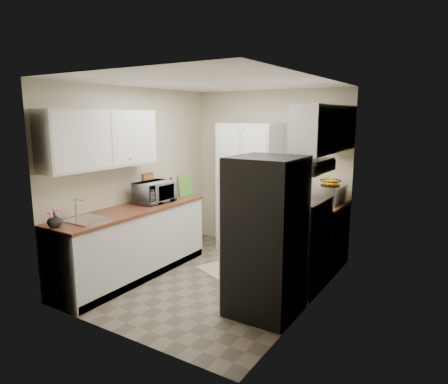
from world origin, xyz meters
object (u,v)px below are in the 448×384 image
object	(u,v)px
pantry_cabinet	(249,188)
microwave	(155,192)
wine_bottle	(171,189)
toaster_oven	(329,194)
electric_range	(297,250)
refrigerator	(266,237)

from	to	relation	value
pantry_cabinet	microwave	bearing A→B (deg)	-120.86
wine_bottle	toaster_oven	distance (m)	2.25
microwave	toaster_oven	distance (m)	2.41
pantry_cabinet	electric_range	bearing A→B (deg)	-38.22
electric_range	toaster_oven	size ratio (longest dim) A/B	2.59
microwave	toaster_oven	size ratio (longest dim) A/B	1.21
pantry_cabinet	wine_bottle	size ratio (longest dim) A/B	7.20
wine_bottle	electric_range	bearing A→B (deg)	0.66
refrigerator	toaster_oven	xyz separation A→B (m)	(0.15, 1.65, 0.20)
refrigerator	microwave	size ratio (longest dim) A/B	3.21
wine_bottle	toaster_oven	size ratio (longest dim) A/B	0.64
wine_bottle	toaster_oven	xyz separation A→B (m)	(2.07, 0.88, -0.01)
toaster_oven	microwave	bearing A→B (deg)	-144.09
microwave	wine_bottle	bearing A→B (deg)	2.46
pantry_cabinet	microwave	xyz separation A→B (m)	(-0.78, -1.31, 0.07)
electric_range	microwave	world-z (taller)	microwave
electric_range	microwave	bearing A→B (deg)	-168.91
pantry_cabinet	refrigerator	distance (m)	2.07
refrigerator	toaster_oven	world-z (taller)	refrigerator
refrigerator	wine_bottle	world-z (taller)	refrigerator
electric_range	microwave	distance (m)	2.08
wine_bottle	toaster_oven	world-z (taller)	wine_bottle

